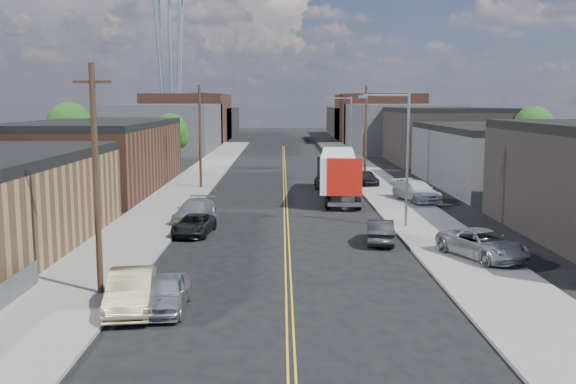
{
  "coord_description": "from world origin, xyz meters",
  "views": [
    {
      "loc": [
        -0.3,
        -17.11,
        8.38
      ],
      "look_at": [
        0.1,
        24.61,
        2.5
      ],
      "focal_mm": 40.0,
      "sensor_mm": 36.0,
      "label": 1
    }
  ],
  "objects_px": {
    "car_left_d": "(195,211)",
    "car_right_lot_c": "(367,177)",
    "car_left_b": "(131,291)",
    "car_right_oncoming": "(380,231)",
    "semi_truck": "(336,171)",
    "car_left_c": "(194,225)",
    "car_right_lot_b": "(416,191)",
    "car_ahead_truck": "(333,184)",
    "car_right_lot_a": "(483,244)",
    "car_left_a": "(166,293)"
  },
  "relations": [
    {
      "from": "car_right_lot_a",
      "to": "car_right_oncoming",
      "type": "bearing_deg",
      "value": 113.98
    },
    {
      "from": "car_left_a",
      "to": "car_ahead_truck",
      "type": "height_order",
      "value": "car_ahead_truck"
    },
    {
      "from": "car_left_b",
      "to": "car_right_oncoming",
      "type": "xyz_separation_m",
      "value": [
        11.97,
        12.37,
        -0.09
      ]
    },
    {
      "from": "car_left_b",
      "to": "car_left_c",
      "type": "height_order",
      "value": "car_left_b"
    },
    {
      "from": "car_right_oncoming",
      "to": "car_right_lot_a",
      "type": "bearing_deg",
      "value": 144.53
    },
    {
      "from": "car_left_a",
      "to": "car_right_oncoming",
      "type": "relative_size",
      "value": 0.96
    },
    {
      "from": "car_right_oncoming",
      "to": "car_right_lot_b",
      "type": "height_order",
      "value": "car_right_lot_b"
    },
    {
      "from": "car_left_d",
      "to": "car_right_lot_c",
      "type": "relative_size",
      "value": 1.3
    },
    {
      "from": "semi_truck",
      "to": "car_left_d",
      "type": "bearing_deg",
      "value": -127.33
    },
    {
      "from": "car_left_b",
      "to": "car_ahead_truck",
      "type": "xyz_separation_m",
      "value": [
        10.9,
        34.0,
        0.01
      ]
    },
    {
      "from": "semi_truck",
      "to": "car_ahead_truck",
      "type": "distance_m",
      "value": 3.23
    },
    {
      "from": "car_left_d",
      "to": "car_right_lot_b",
      "type": "height_order",
      "value": "car_right_lot_b"
    },
    {
      "from": "car_left_d",
      "to": "car_ahead_truck",
      "type": "xyz_separation_m",
      "value": [
        10.9,
        14.78,
        0.02
      ]
    },
    {
      "from": "car_left_b",
      "to": "car_right_lot_c",
      "type": "distance_m",
      "value": 41.3
    },
    {
      "from": "car_right_lot_a",
      "to": "car_ahead_truck",
      "type": "height_order",
      "value": "car_right_lot_a"
    },
    {
      "from": "car_left_a",
      "to": "car_right_lot_a",
      "type": "distance_m",
      "value": 17.3
    },
    {
      "from": "semi_truck",
      "to": "car_left_c",
      "type": "relative_size",
      "value": 3.44
    },
    {
      "from": "car_right_lot_b",
      "to": "car_ahead_truck",
      "type": "distance_m",
      "value": 8.85
    },
    {
      "from": "car_right_lot_b",
      "to": "car_left_d",
      "type": "bearing_deg",
      "value": -170.0
    },
    {
      "from": "car_left_a",
      "to": "car_left_b",
      "type": "bearing_deg",
      "value": 179.52
    },
    {
      "from": "car_left_a",
      "to": "car_ahead_truck",
      "type": "relative_size",
      "value": 0.71
    },
    {
      "from": "car_left_a",
      "to": "car_left_d",
      "type": "distance_m",
      "value": 19.26
    },
    {
      "from": "semi_truck",
      "to": "car_left_a",
      "type": "height_order",
      "value": "semi_truck"
    },
    {
      "from": "semi_truck",
      "to": "car_right_lot_a",
      "type": "distance_m",
      "value": 23.92
    },
    {
      "from": "car_left_a",
      "to": "car_ahead_truck",
      "type": "bearing_deg",
      "value": 73.44
    },
    {
      "from": "semi_truck",
      "to": "car_ahead_truck",
      "type": "height_order",
      "value": "semi_truck"
    },
    {
      "from": "car_left_d",
      "to": "car_right_lot_a",
      "type": "xyz_separation_m",
      "value": [
        16.75,
        -11.22,
        0.11
      ]
    },
    {
      "from": "car_left_d",
      "to": "car_right_oncoming",
      "type": "relative_size",
      "value": 1.26
    },
    {
      "from": "car_ahead_truck",
      "to": "semi_truck",
      "type": "bearing_deg",
      "value": -97.35
    },
    {
      "from": "car_left_c",
      "to": "car_right_oncoming",
      "type": "distance_m",
      "value": 11.73
    },
    {
      "from": "car_left_a",
      "to": "car_right_oncoming",
      "type": "distance_m",
      "value": 16.26
    },
    {
      "from": "car_left_b",
      "to": "car_right_lot_c",
      "type": "bearing_deg",
      "value": 61.8
    },
    {
      "from": "car_right_oncoming",
      "to": "car_left_a",
      "type": "bearing_deg",
      "value": 56.46
    },
    {
      "from": "car_left_d",
      "to": "car_right_lot_b",
      "type": "bearing_deg",
      "value": 33.04
    },
    {
      "from": "car_left_a",
      "to": "car_right_oncoming",
      "type": "bearing_deg",
      "value": 48.51
    },
    {
      "from": "car_left_b",
      "to": "car_right_lot_a",
      "type": "xyz_separation_m",
      "value": [
        16.75,
        8.0,
        0.1
      ]
    },
    {
      "from": "car_left_b",
      "to": "car_right_lot_a",
      "type": "bearing_deg",
      "value": 18.04
    },
    {
      "from": "car_left_b",
      "to": "car_right_oncoming",
      "type": "relative_size",
      "value": 1.12
    },
    {
      "from": "car_left_b",
      "to": "car_right_lot_c",
      "type": "height_order",
      "value": "car_left_b"
    },
    {
      "from": "car_left_a",
      "to": "car_left_d",
      "type": "relative_size",
      "value": 0.77
    },
    {
      "from": "car_right_lot_a",
      "to": "car_left_b",
      "type": "bearing_deg",
      "value": -178.0
    },
    {
      "from": "car_left_c",
      "to": "car_right_lot_a",
      "type": "bearing_deg",
      "value": -17.37
    },
    {
      "from": "semi_truck",
      "to": "car_ahead_truck",
      "type": "relative_size",
      "value": 2.7
    },
    {
      "from": "car_left_d",
      "to": "car_left_a",
      "type": "bearing_deg",
      "value": -79.57
    },
    {
      "from": "semi_truck",
      "to": "car_right_oncoming",
      "type": "height_order",
      "value": "semi_truck"
    },
    {
      "from": "semi_truck",
      "to": "car_left_d",
      "type": "distance_m",
      "value": 16.24
    },
    {
      "from": "car_left_d",
      "to": "car_right_lot_c",
      "type": "height_order",
      "value": "car_left_d"
    },
    {
      "from": "car_right_oncoming",
      "to": "car_right_lot_b",
      "type": "xyz_separation_m",
      "value": [
        5.43,
        15.63,
        0.25
      ]
    },
    {
      "from": "car_left_a",
      "to": "car_left_c",
      "type": "relative_size",
      "value": 0.91
    },
    {
      "from": "car_right_lot_b",
      "to": "car_left_b",
      "type": "bearing_deg",
      "value": -138.64
    }
  ]
}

